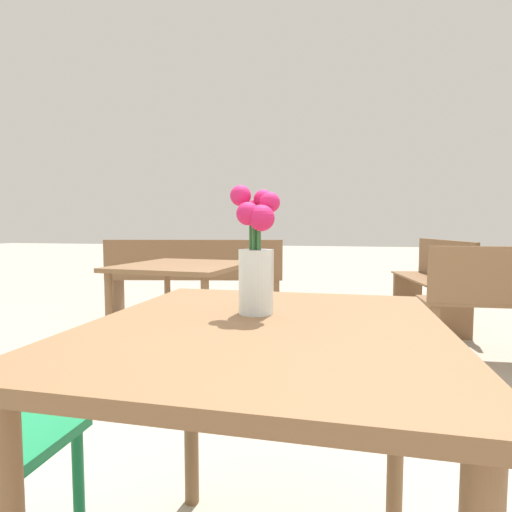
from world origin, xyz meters
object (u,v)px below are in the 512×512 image
(flower_vase, at_px, (256,258))
(bench_middle, at_px, (434,279))
(table_front, at_px, (265,370))
(bench_near, at_px, (194,275))
(table_back, at_px, (183,279))

(flower_vase, height_order, bench_middle, flower_vase)
(table_front, xyz_separation_m, bench_near, (-1.37, 3.07, -0.18))
(bench_near, relative_size, table_back, 2.04)
(table_front, height_order, table_back, table_front)
(flower_vase, distance_m, table_back, 1.88)
(flower_vase, relative_size, bench_near, 0.17)
(bench_near, xyz_separation_m, table_back, (0.44, -1.34, 0.14))
(table_front, height_order, bench_near, bench_near)
(table_front, relative_size, bench_near, 0.47)
(table_front, xyz_separation_m, table_back, (-0.93, 1.73, -0.03))
(table_front, bearing_deg, bench_middle, 72.68)
(table_front, bearing_deg, flower_vase, 114.43)
(table_front, distance_m, bench_middle, 3.66)
(table_front, relative_size, bench_middle, 0.62)
(bench_middle, bearing_deg, flower_vase, -108.40)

